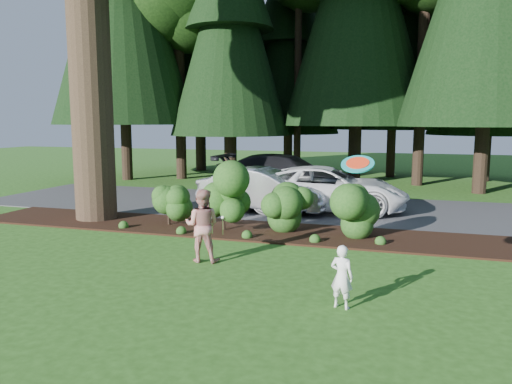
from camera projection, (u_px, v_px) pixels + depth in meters
The scene contains 11 objects.
ground at pixel (184, 260), 11.00m from camera, with size 80.00×80.00×0.00m, color #264E16.
mulch_bed at pixel (234, 229), 14.07m from camera, with size 16.00×2.50×0.05m, color black.
driveway at pixel (274, 205), 18.09m from camera, with size 22.00×6.00×0.03m, color #38383A.
shrub_row at pixel (259, 204), 13.63m from camera, with size 6.53×1.60×1.61m.
lily_cluster at pixel (212, 218), 13.29m from camera, with size 0.69×0.09×0.57m.
car_silver_wagon at pixel (264, 190), 16.77m from camera, with size 1.55×4.44×1.46m, color silver.
car_white_suv at pixel (326, 189), 16.83m from camera, with size 2.50×5.43×1.51m, color white.
car_dark_suv at pixel (286, 175), 20.18m from camera, with size 2.36×5.82×1.69m, color black.
child at pixel (342, 277), 8.15m from camera, with size 0.39×0.25×1.06m, color white.
adult at pixel (202, 225), 10.84m from camera, with size 0.78×0.61×1.60m, color #A31D15.
frisbee at pixel (358, 164), 7.64m from camera, with size 0.51×0.47×0.25m.
Camera 1 is at (4.71, -9.72, 3.05)m, focal length 35.00 mm.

